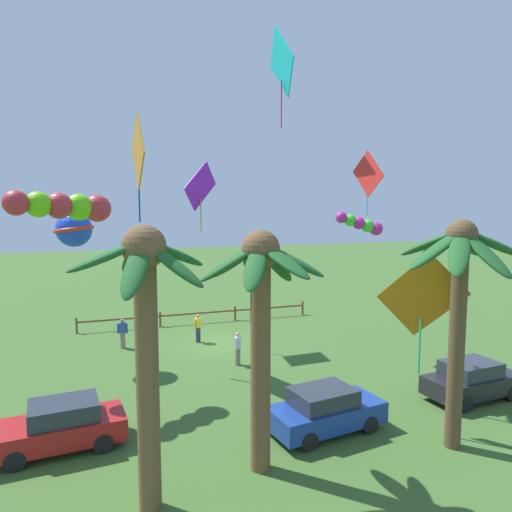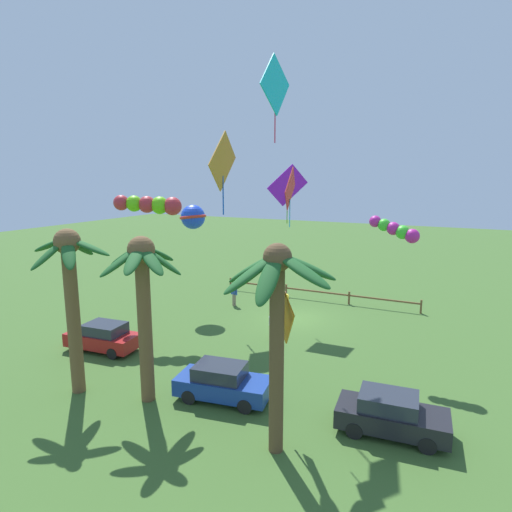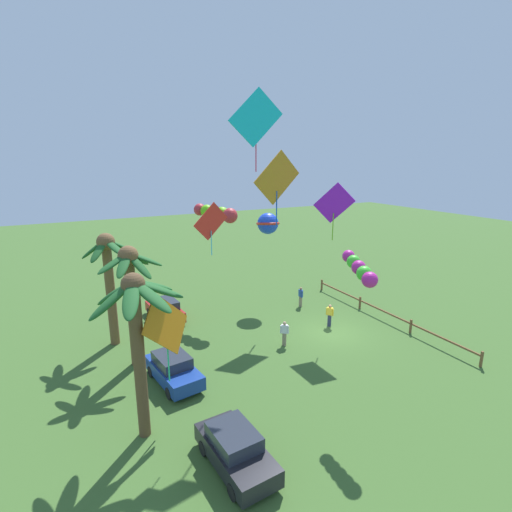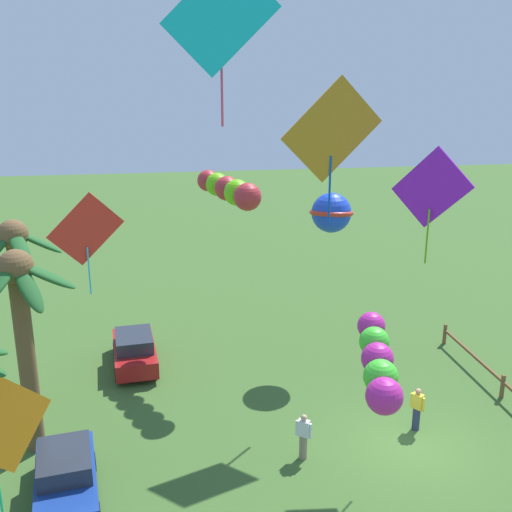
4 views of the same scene
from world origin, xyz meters
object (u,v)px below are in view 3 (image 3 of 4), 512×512
at_px(palm_tree_2, 137,317).
at_px(spectator_0, 301,297).
at_px(spectator_1, 330,315).
at_px(kite_tube_0, 360,269).
at_px(kite_diamond_1, 211,222).
at_px(kite_diamond_7, 334,204).
at_px(parked_car_0, 173,369).
at_px(palm_tree_1, 130,281).
at_px(kite_diamond_4, 166,326).
at_px(kite_tube_3, 216,213).
at_px(parked_car_2, 165,309).
at_px(spectator_2, 284,333).
at_px(palm_tree_0, 108,268).
at_px(parked_car_1, 235,449).
at_px(kite_ball_2, 268,223).
at_px(kite_diamond_5, 277,179).
at_px(kite_diamond_6, 256,118).

xyz_separation_m(palm_tree_2, spectator_0, (9.21, -13.95, -4.52)).
relative_size(spectator_1, kite_tube_0, 0.65).
relative_size(palm_tree_2, kite_diamond_1, 3.04).
distance_m(spectator_0, kite_diamond_7, 8.82).
bearing_deg(parked_car_0, palm_tree_1, 26.03).
bearing_deg(parked_car_0, palm_tree_2, 147.41).
relative_size(spectator_1, kite_diamond_4, 0.39).
relative_size(parked_car_0, kite_tube_0, 1.68).
height_order(parked_car_0, kite_tube_3, kite_tube_3).
relative_size(parked_car_2, kite_tube_3, 1.09).
height_order(spectator_2, kite_tube_0, kite_tube_0).
bearing_deg(spectator_0, palm_tree_0, 89.61).
xyz_separation_m(palm_tree_1, kite_tube_3, (5.35, -7.16, 2.59)).
xyz_separation_m(parked_car_1, spectator_2, (7.55, -6.75, 0.06)).
distance_m(kite_ball_2, kite_diamond_5, 4.70).
bearing_deg(kite_diamond_7, spectator_0, -7.13).
distance_m(palm_tree_2, kite_diamond_4, 1.48).
distance_m(palm_tree_0, parked_car_0, 7.59).
xyz_separation_m(spectator_1, kite_diamond_7, (-0.19, 0.25, 7.74)).
relative_size(spectator_1, kite_diamond_7, 0.42).
distance_m(palm_tree_1, spectator_0, 14.16).
distance_m(parked_car_2, spectator_2, 9.29).
height_order(parked_car_2, kite_diamond_1, kite_diamond_1).
distance_m(palm_tree_0, spectator_1, 14.84).
relative_size(kite_diamond_1, kite_diamond_4, 0.57).
xyz_separation_m(kite_diamond_1, kite_diamond_5, (7.40, -7.62, 1.35)).
distance_m(palm_tree_1, spectator_1, 13.58).
bearing_deg(kite_ball_2, parked_car_1, 147.15).
bearing_deg(spectator_0, kite_tube_3, 69.45).
distance_m(spectator_1, kite_ball_2, 8.48).
bearing_deg(kite_diamond_1, kite_diamond_7, -67.93).
relative_size(palm_tree_1, kite_diamond_4, 1.68).
relative_size(palm_tree_1, spectator_2, 4.33).
xyz_separation_m(kite_tube_0, kite_diamond_5, (10.68, -1.98, 3.37)).
bearing_deg(kite_diamond_1, parked_car_1, 168.11).
xyz_separation_m(palm_tree_2, parked_car_2, (11.61, -3.81, -4.58)).
relative_size(parked_car_2, kite_diamond_6, 1.00).
height_order(palm_tree_1, parked_car_2, palm_tree_1).
height_order(palm_tree_2, parked_car_2, palm_tree_2).
distance_m(spectator_1, kite_tube_3, 10.84).
height_order(palm_tree_0, spectator_2, palm_tree_0).
height_order(parked_car_1, kite_diamond_6, kite_diamond_6).
relative_size(palm_tree_2, kite_diamond_5, 1.39).
distance_m(spectator_1, kite_tube_0, 10.47).
distance_m(palm_tree_2, kite_diamond_1, 4.98).
relative_size(parked_car_1, kite_diamond_5, 0.78).
xyz_separation_m(spectator_2, kite_diamond_5, (4.22, -1.79, 9.21)).
xyz_separation_m(palm_tree_0, parked_car_1, (-12.66, -2.62, -4.18)).
relative_size(spectator_2, kite_diamond_6, 0.39).
bearing_deg(kite_tube_0, kite_tube_3, 5.32).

